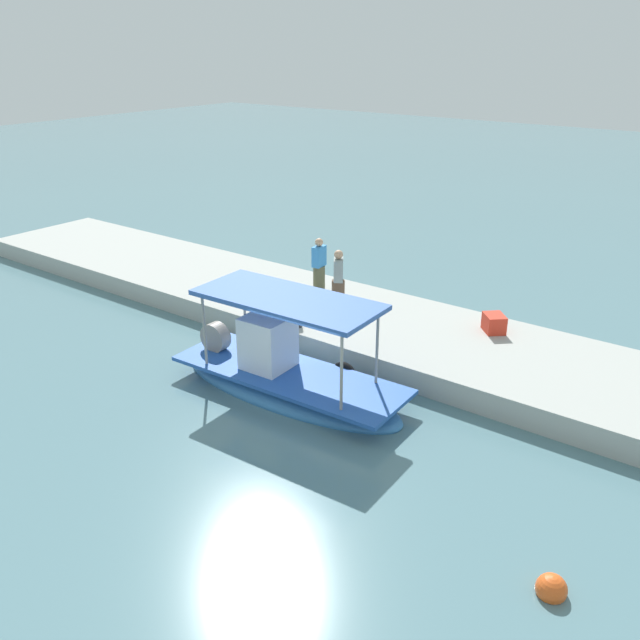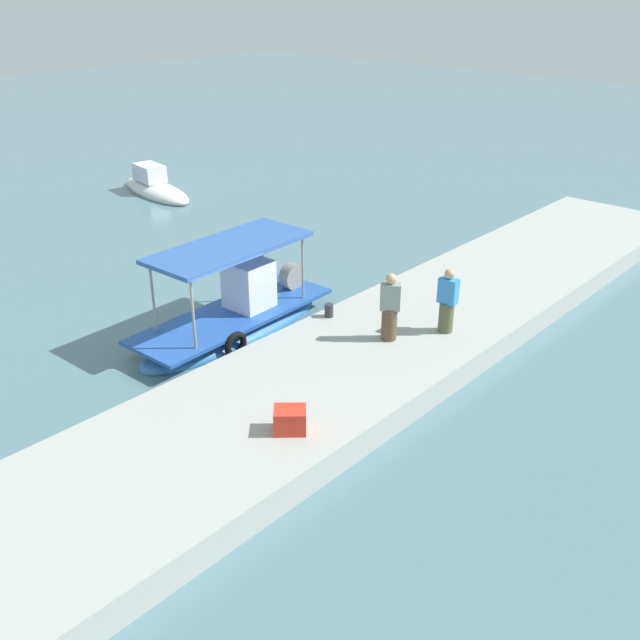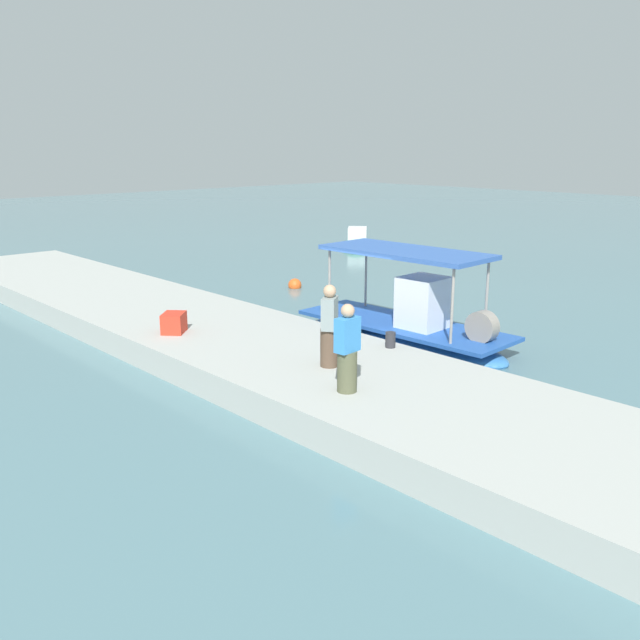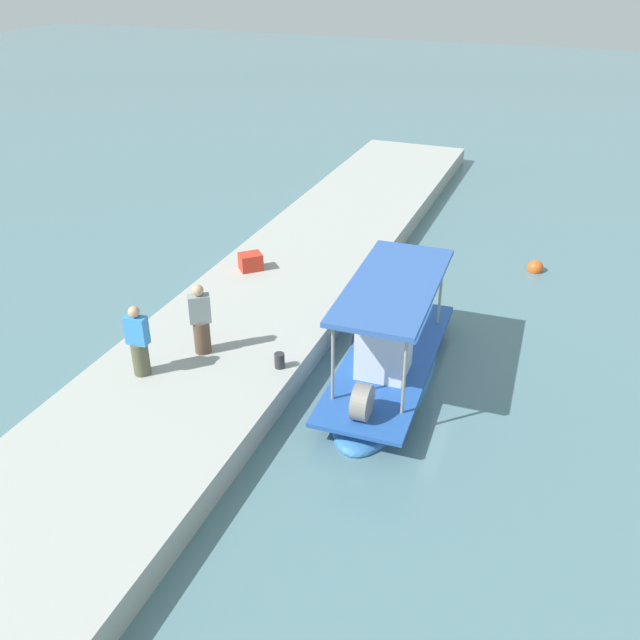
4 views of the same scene
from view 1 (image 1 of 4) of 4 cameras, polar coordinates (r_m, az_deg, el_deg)
The scene contains 8 objects.
ground_plane at distance 16.54m, azimuth -0.47°, elevation -7.25°, with size 120.00×120.00×0.00m, color slate.
dock_quay at distance 19.59m, azimuth 7.08°, elevation -1.35°, with size 36.00×4.57×0.65m, color #ABADA7.
main_fishing_boat at distance 17.00m, azimuth -2.91°, elevation -4.78°, with size 6.49×2.35×2.92m.
fisherman_near_bollard at distance 21.85m, azimuth -0.08°, elevation 4.54°, with size 0.42×0.51×1.73m.
fisherman_by_crate at distance 20.46m, azimuth 1.56°, elevation 3.31°, with size 0.55×0.57×1.79m.
mooring_bollard at distance 19.17m, azimuth -1.87°, elevation -0.07°, with size 0.24×0.24×0.37m, color #2D2D33.
cargo_crate at distance 19.45m, azimuth 14.52°, elevation -0.26°, with size 0.65×0.52×0.50m, color red.
marker_buoy at distance 12.22m, azimuth 18.99°, elevation -20.73°, with size 0.51×0.51×0.51m.
Camera 1 is at (-8.66, 11.40, 8.27)m, focal length 37.80 mm.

